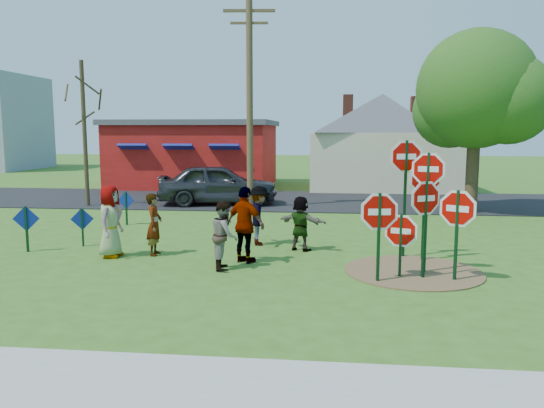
{
  "coord_description": "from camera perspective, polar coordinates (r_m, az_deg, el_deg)",
  "views": [
    {
      "loc": [
        2.51,
        -13.36,
        3.27
      ],
      "look_at": [
        0.99,
        0.72,
        1.32
      ],
      "focal_mm": 35.0,
      "sensor_mm": 36.0,
      "label": 1
    }
  ],
  "objects": [
    {
      "name": "ground",
      "position": [
        13.98,
        -4.36,
        -5.71
      ],
      "size": [
        120.0,
        120.0,
        0.0
      ],
      "primitive_type": "plane",
      "color": "#355B1A",
      "rests_on": "ground"
    },
    {
      "name": "stop_sign_d",
      "position": [
        13.82,
        16.16,
        1.94
      ],
      "size": [
        1.15,
        0.37,
        2.71
      ],
      "rotation": [
        0.0,
        0.0,
        0.3
      ],
      "color": "black",
      "rests_on": "ground"
    },
    {
      "name": "stop_sign_a",
      "position": [
        11.64,
        11.45,
        -1.52
      ],
      "size": [
        1.11,
        0.18,
        2.11
      ],
      "rotation": [
        0.0,
        0.0,
        0.15
      ],
      "color": "black",
      "rests_on": "ground"
    },
    {
      "name": "dirt_patch",
      "position": [
        12.93,
        14.94,
        -7.01
      ],
      "size": [
        3.2,
        3.2,
        0.03
      ],
      "primitive_type": "cylinder",
      "color": "brown",
      "rests_on": "ground"
    },
    {
      "name": "blue_diamond_d",
      "position": [
        19.25,
        -15.41,
        -0.02
      ],
      "size": [
        0.64,
        0.11,
        1.19
      ],
      "rotation": [
        0.0,
        0.0,
        -0.14
      ],
      "color": "black",
      "rests_on": "ground"
    },
    {
      "name": "stop_sign_g",
      "position": [
        12.12,
        16.16,
        -0.36
      ],
      "size": [
        0.92,
        0.51,
        2.33
      ],
      "rotation": [
        0.0,
        0.0,
        0.5
      ],
      "color": "black",
      "rests_on": "ground"
    },
    {
      "name": "cream_house",
      "position": [
        31.5,
        11.71,
        7.04
      ],
      "size": [
        9.4,
        9.4,
        6.5
      ],
      "color": "beige",
      "rests_on": "ground"
    },
    {
      "name": "person_a",
      "position": [
        14.41,
        -17.01,
        -1.8
      ],
      "size": [
        0.63,
        0.94,
        1.88
      ],
      "primitive_type": "imported",
      "rotation": [
        0.0,
        0.0,
        1.54
      ],
      "color": "#38417E",
      "rests_on": "ground"
    },
    {
      "name": "bare_tree_west",
      "position": [
        24.43,
        -19.61,
        9.22
      ],
      "size": [
        1.8,
        1.8,
        6.26
      ],
      "color": "#382819",
      "rests_on": "ground"
    },
    {
      "name": "blue_diamond_b",
      "position": [
        15.87,
        -24.91,
        -1.94
      ],
      "size": [
        0.69,
        0.18,
        1.27
      ],
      "rotation": [
        0.0,
        0.0,
        0.23
      ],
      "color": "black",
      "rests_on": "ground"
    },
    {
      "name": "person_b",
      "position": [
        14.36,
        -12.55,
        -2.15
      ],
      "size": [
        0.44,
        0.63,
        1.65
      ],
      "primitive_type": "imported",
      "rotation": [
        0.0,
        0.0,
        1.64
      ],
      "color": "#207068",
      "rests_on": "ground"
    },
    {
      "name": "leafy_tree",
      "position": [
        22.61,
        21.4,
        10.79
      ],
      "size": [
        5.08,
        4.63,
        7.21
      ],
      "color": "#382819",
      "rests_on": "ground"
    },
    {
      "name": "stop_sign_f",
      "position": [
        12.16,
        19.33,
        -1.04
      ],
      "size": [
        0.96,
        0.57,
        2.16
      ],
      "rotation": [
        0.0,
        0.0,
        -0.53
      ],
      "color": "black",
      "rests_on": "ground"
    },
    {
      "name": "person_e",
      "position": [
        13.19,
        -2.88,
        -2.26
      ],
      "size": [
        1.21,
        0.95,
        1.92
      ],
      "primitive_type": "imported",
      "rotation": [
        0.0,
        0.0,
        2.64
      ],
      "color": "#4D2A59",
      "rests_on": "ground"
    },
    {
      "name": "stop_sign_e",
      "position": [
        12.19,
        13.7,
        -3.17
      ],
      "size": [
        0.96,
        0.34,
        1.57
      ],
      "rotation": [
        0.0,
        0.0,
        -0.32
      ],
      "color": "black",
      "rests_on": "ground"
    },
    {
      "name": "sidewalk",
      "position": [
        7.39,
        -15.13,
        -18.35
      ],
      "size": [
        22.0,
        1.8,
        0.08
      ],
      "primitive_type": "cube",
      "color": "#9E9E99",
      "rests_on": "ground"
    },
    {
      "name": "stop_sign_c",
      "position": [
        12.57,
        16.4,
        2.05
      ],
      "size": [
        1.0,
        0.25,
        2.93
      ],
      "rotation": [
        0.0,
        0.0,
        -0.23
      ],
      "color": "black",
      "rests_on": "ground"
    },
    {
      "name": "road",
      "position": [
        25.19,
        0.41,
        0.42
      ],
      "size": [
        120.0,
        7.5,
        0.04
      ],
      "primitive_type": "cube",
      "color": "black",
      "rests_on": "ground"
    },
    {
      "name": "stop_sign_b",
      "position": [
        14.03,
        14.2,
        3.75
      ],
      "size": [
        1.13,
        0.19,
        3.2
      ],
      "rotation": [
        0.0,
        0.0,
        0.15
      ],
      "color": "black",
      "rests_on": "ground"
    },
    {
      "name": "person_c",
      "position": [
        12.67,
        -5.11,
        -3.35
      ],
      "size": [
        0.75,
        0.89,
        1.63
      ],
      "primitive_type": "imported",
      "rotation": [
        0.0,
        0.0,
        1.74
      ],
      "color": "#90563E",
      "rests_on": "ground"
    },
    {
      "name": "person_d",
      "position": [
        15.27,
        -1.38,
        -1.25
      ],
      "size": [
        0.87,
        1.23,
        1.72
      ],
      "primitive_type": "imported",
      "rotation": [
        0.0,
        0.0,
        1.8
      ],
      "color": "#323237",
      "rests_on": "ground"
    },
    {
      "name": "suv",
      "position": [
        23.74,
        -5.83,
        2.16
      ],
      "size": [
        5.57,
        3.07,
        1.8
      ],
      "primitive_type": "imported",
      "rotation": [
        0.0,
        0.0,
        1.76
      ],
      "color": "#323137",
      "rests_on": "road"
    },
    {
      "name": "utility_pole",
      "position": [
        22.41,
        -2.42,
        11.18
      ],
      "size": [
        2.13,
        0.32,
        8.7
      ],
      "rotation": [
        0.0,
        0.0,
        0.1
      ],
      "color": "#4C3823",
      "rests_on": "ground"
    },
    {
      "name": "person_f",
      "position": [
        14.57,
        3.11,
        -2.1
      ],
      "size": [
        1.46,
        1.0,
        1.52
      ],
      "primitive_type": "imported",
      "rotation": [
        0.0,
        0.0,
        2.71
      ],
      "color": "#1C5226",
      "rests_on": "ground"
    },
    {
      "name": "blue_diamond_c",
      "position": [
        16.05,
        -19.73,
        -1.94
      ],
      "size": [
        0.61,
        0.21,
        1.11
      ],
      "rotation": [
        0.0,
        0.0,
        0.3
      ],
      "color": "black",
      "rests_on": "ground"
    },
    {
      "name": "red_building",
      "position": [
        32.38,
        -8.19,
        5.44
      ],
      "size": [
        9.4,
        7.69,
        3.9
      ],
      "color": "maroon",
      "rests_on": "ground"
    }
  ]
}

